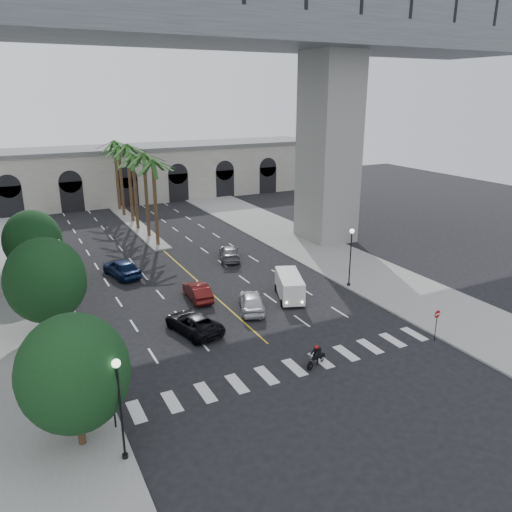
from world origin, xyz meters
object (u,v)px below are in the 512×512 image
(traffic_signal_near, at_px, (112,387))
(motorcycle_rider, at_px, (317,356))
(lamp_post_left_near, at_px, (120,401))
(do_not_enter_sign, at_px, (437,319))
(lamp_post_right, at_px, (351,253))
(traffic_signal_far, at_px, (97,351))
(car_a, at_px, (252,301))
(car_c, at_px, (193,323))
(car_e, at_px, (122,268))
(pedestrian_a, at_px, (36,389))
(car_b, at_px, (198,291))
(car_d, at_px, (230,253))
(cargo_van, at_px, (290,286))
(lamp_post_left_far, at_px, (61,265))

(traffic_signal_near, xyz_separation_m, motorcycle_rider, (12.68, 0.61, -1.86))
(lamp_post_left_near, xyz_separation_m, do_not_enter_sign, (21.90, 2.10, -1.55))
(lamp_post_left_near, height_order, lamp_post_right, same)
(traffic_signal_far, bearing_deg, do_not_enter_sign, -11.40)
(car_a, bearing_deg, car_c, 36.20)
(car_c, bearing_deg, traffic_signal_near, 35.57)
(car_e, xyz_separation_m, do_not_enter_sign, (16.36, -22.81, 0.82))
(motorcycle_rider, distance_m, pedestrian_a, 16.40)
(traffic_signal_near, xyz_separation_m, car_b, (9.80, 14.03, -1.80))
(lamp_post_right, bearing_deg, lamp_post_left_near, -150.31)
(car_a, relative_size, car_e, 0.90)
(motorcycle_rider, relative_size, car_b, 0.43)
(car_a, xyz_separation_m, car_b, (-3.00, 4.04, -0.07))
(traffic_signal_near, bearing_deg, motorcycle_rider, 2.77)
(lamp_post_right, xyz_separation_m, car_e, (-17.26, 11.92, -2.36))
(lamp_post_left_near, bearing_deg, car_d, 56.36)
(traffic_signal_far, distance_m, cargo_van, 18.04)
(traffic_signal_far, relative_size, car_d, 0.74)
(traffic_signal_far, bearing_deg, car_e, 73.55)
(lamp_post_left_far, xyz_separation_m, cargo_van, (16.79, -7.80, -2.08))
(car_c, height_order, car_d, car_d)
(car_e, distance_m, do_not_enter_sign, 28.09)
(traffic_signal_near, bearing_deg, pedestrian_a, 130.72)
(car_c, height_order, pedestrian_a, pedestrian_a)
(lamp_post_right, height_order, car_b, lamp_post_right)
(car_a, relative_size, car_c, 0.90)
(lamp_post_right, bearing_deg, do_not_enter_sign, -94.72)
(lamp_post_left_near, xyz_separation_m, car_a, (12.90, 12.49, -2.45))
(motorcycle_rider, distance_m, cargo_van, 10.87)
(car_a, xyz_separation_m, pedestrian_a, (-16.17, -6.07, 0.32))
(car_c, xyz_separation_m, pedestrian_a, (-10.77, -4.63, 0.38))
(pedestrian_a, bearing_deg, traffic_signal_far, -8.41)
(traffic_signal_near, height_order, car_b, traffic_signal_near)
(lamp_post_left_near, height_order, cargo_van, lamp_post_left_near)
(traffic_signal_near, height_order, traffic_signal_far, same)
(motorcycle_rider, bearing_deg, car_b, 77.99)
(traffic_signal_near, bearing_deg, lamp_post_right, 24.82)
(traffic_signal_far, bearing_deg, cargo_van, 21.86)
(car_c, distance_m, car_d, 16.66)
(lamp_post_left_far, distance_m, motorcycle_rider, 22.13)
(lamp_post_right, bearing_deg, car_a, -177.04)
(car_d, bearing_deg, car_c, 77.25)
(traffic_signal_near, relative_size, do_not_enter_sign, 1.58)
(pedestrian_a, bearing_deg, car_d, 33.24)
(car_d, relative_size, do_not_enter_sign, 2.14)
(car_a, bearing_deg, do_not_enter_sign, 152.23)
(car_b, bearing_deg, do_not_enter_sign, 133.54)
(car_b, bearing_deg, cargo_van, 158.02)
(lamp_post_left_near, xyz_separation_m, traffic_signal_near, (0.10, 2.50, -0.71))
(lamp_post_left_near, bearing_deg, do_not_enter_sign, 5.49)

